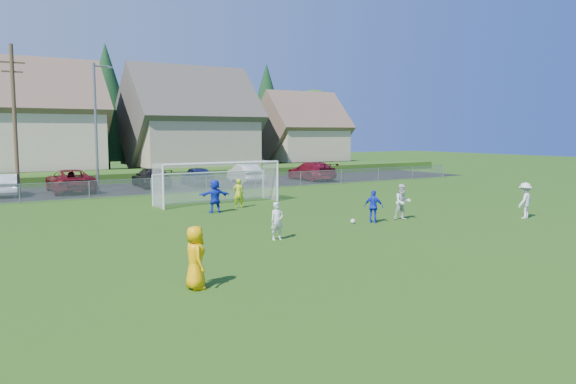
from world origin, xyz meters
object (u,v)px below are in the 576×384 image
player_white_b (402,202)px  car_c (70,181)px  car_g (311,171)px  car_b (5,185)px  soccer_goal (216,176)px  player_white_a (277,221)px  player_white_c (525,201)px  car_f (245,173)px  player_blue_a (374,207)px  goalkeeper (239,193)px  car_e (197,176)px  soccer_ball (353,221)px  player_blue_b (215,196)px  referee (195,258)px  car_d (151,178)px

player_white_b → car_c: (-11.03, 21.84, -0.05)m
car_g → car_b: bearing=0.2°
soccer_goal → player_white_a: bearing=-103.7°
player_white_a → player_white_c: (13.17, -1.77, 0.14)m
car_c → car_f: car_c is taller
player_blue_a → car_c: 23.65m
player_white_c → goalkeeper: bearing=-61.2°
car_e → car_g: (10.57, -0.65, 0.05)m
soccer_ball → player_blue_b: player_blue_b is taller
soccer_ball → car_c: car_c is taller
referee → player_white_b: bearing=-58.2°
car_f → car_c: bearing=7.5°
soccer_ball → car_b: (-12.44, 21.41, 0.62)m
referee → player_white_b: (13.24, 5.91, 0.01)m
soccer_ball → car_g: car_g is taller
player_blue_b → car_d: (1.66, 15.18, -0.13)m
player_white_b → car_b: bearing=142.7°
player_white_a → car_e: 23.62m
car_g → player_white_b: bearing=68.6°
player_white_c → player_blue_b: bearing=-53.3°
car_c → car_e: size_ratio=1.31×
referee → player_blue_a: 12.95m
player_white_b → car_f: player_white_b is taller
car_c → soccer_goal: soccer_goal is taller
player_blue_a → car_f: car_f is taller
car_f → car_g: size_ratio=0.84×
player_white_a → car_f: 25.55m
player_white_a → car_g: bearing=57.5°
soccer_ball → car_d: 21.99m
car_c → soccer_goal: 12.76m
soccer_ball → referee: referee is taller
soccer_ball → car_e: car_e is taller
car_f → soccer_goal: bearing=61.8°
player_blue_a → car_d: (-3.23, 22.18, -0.02)m
player_blue_b → goalkeeper: 2.20m
soccer_ball → player_white_b: bearing=-8.2°
player_white_a → player_blue_b: player_blue_b is taller
car_d → car_f: bearing=-178.2°
goalkeeper → car_e: goalkeeper is taller
player_blue_b → car_e: bearing=-96.8°
player_white_c → car_e: player_white_c is taller
soccer_ball → car_c: size_ratio=0.04×
soccer_ball → player_blue_a: 1.22m
soccer_ball → player_white_b: (2.74, -0.39, 0.76)m
soccer_ball → player_white_a: bearing=-163.3°
player_white_b → soccer_goal: soccer_goal is taller
goalkeeper → car_c: goalkeeper is taller
player_white_c → car_b: player_white_c is taller
player_white_a → car_b: player_white_a is taller
referee → car_b: bearing=11.8°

